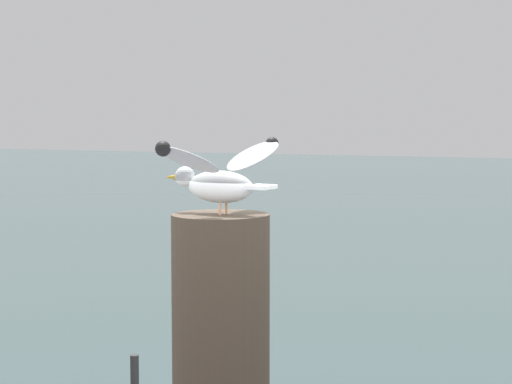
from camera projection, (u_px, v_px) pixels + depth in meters
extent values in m
cylinder|color=#382D23|center=(221.00, 365.00, 2.72)|extent=(0.31, 0.31, 0.95)
cylinder|color=tan|center=(226.00, 208.00, 2.69)|extent=(0.01, 0.01, 0.04)
cylinder|color=tan|center=(220.00, 209.00, 2.66)|extent=(0.01, 0.01, 0.04)
ellipsoid|color=white|center=(220.00, 187.00, 2.67)|extent=(0.24, 0.11, 0.10)
sphere|color=white|center=(185.00, 176.00, 2.74)|extent=(0.06, 0.06, 0.06)
cone|color=gold|center=(171.00, 177.00, 2.76)|extent=(0.05, 0.02, 0.02)
cube|color=white|center=(261.00, 187.00, 2.60)|extent=(0.08, 0.08, 0.01)
ellipsoid|color=white|center=(253.00, 155.00, 2.82)|extent=(0.14, 0.28, 0.10)
sphere|color=#252525|center=(272.00, 143.00, 2.92)|extent=(0.04, 0.04, 0.04)
ellipsoid|color=white|center=(189.00, 160.00, 2.50)|extent=(0.14, 0.28, 0.10)
sphere|color=#252525|center=(163.00, 149.00, 2.39)|extent=(0.04, 0.04, 0.04)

